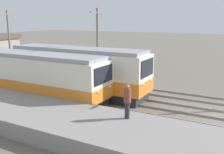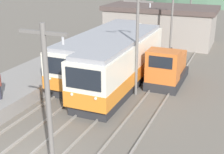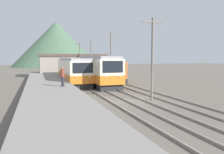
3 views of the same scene
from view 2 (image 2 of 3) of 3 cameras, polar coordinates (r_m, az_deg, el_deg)
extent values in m
cube|color=#28282B|center=(26.83, -1.93, 1.64)|extent=(2.58, 12.63, 0.70)
cube|color=silver|center=(26.36, -1.97, 5.00)|extent=(2.80, 13.16, 2.55)
cube|color=orange|center=(26.58, -1.95, 3.30)|extent=(2.84, 13.20, 0.92)
cube|color=black|center=(20.65, -9.69, 1.93)|extent=(2.24, 0.06, 1.12)
sphere|color=silver|center=(21.37, -11.31, -0.31)|extent=(0.18, 0.18, 0.18)
sphere|color=silver|center=(20.58, -7.74, -0.89)|extent=(0.18, 0.18, 0.18)
cube|color=#939399|center=(26.03, -2.01, 8.01)|extent=(2.46, 12.63, 0.28)
cube|color=#28282B|center=(23.70, 1.79, -0.88)|extent=(2.58, 11.68, 0.70)
cube|color=silver|center=(23.14, 1.83, 3.16)|extent=(2.80, 12.17, 2.79)
cube|color=orange|center=(23.41, 1.81, 1.07)|extent=(2.84, 12.21, 1.00)
cube|color=black|center=(17.69, -5.33, -0.40)|extent=(2.24, 0.06, 1.23)
sphere|color=silver|center=(18.42, -7.36, -3.18)|extent=(0.18, 0.18, 0.18)
sphere|color=silver|center=(17.75, -3.03, -3.96)|extent=(0.18, 0.18, 0.18)
cube|color=#939399|center=(22.74, 1.87, 6.86)|extent=(2.46, 11.68, 0.28)
cube|color=#28282B|center=(24.88, 10.09, -0.16)|extent=(2.40, 5.07, 0.70)
cube|color=#D16628|center=(22.81, 9.31, 2.01)|extent=(2.28, 1.62, 2.30)
cube|color=black|center=(21.88, 8.85, 2.65)|extent=(1.68, 0.04, 0.83)
cube|color=#D16628|center=(25.30, 10.66, 2.66)|extent=(1.92, 3.35, 1.40)
cylinder|color=black|center=(25.04, 10.80, 4.73)|extent=(0.16, 0.16, 0.50)
cylinder|color=slate|center=(12.30, -11.45, -6.25)|extent=(0.20, 0.20, 6.87)
cube|color=slate|center=(11.30, -12.52, 7.93)|extent=(2.00, 0.12, 0.12)
cylinder|color=#B2B2B7|center=(10.91, -8.97, 6.66)|extent=(0.10, 0.10, 0.30)
cylinder|color=slate|center=(21.29, 4.57, 5.36)|extent=(0.20, 0.20, 6.87)
cube|color=slate|center=(20.73, 4.81, 13.63)|extent=(2.00, 0.12, 0.12)
cylinder|color=#B2B2B7|center=(20.52, 6.97, 12.93)|extent=(0.10, 0.10, 0.30)
cylinder|color=slate|center=(31.29, 10.85, 9.78)|extent=(0.20, 0.20, 6.87)
cylinder|color=slate|center=(41.57, 14.12, 12.00)|extent=(0.20, 0.20, 6.87)
cube|color=gray|center=(37.31, 8.74, 9.10)|extent=(12.00, 6.00, 3.79)
cube|color=#51423D|center=(36.97, 8.92, 12.36)|extent=(12.60, 6.30, 0.50)
camera|label=1|loc=(26.42, -49.27, 7.05)|focal=42.00mm
camera|label=3|loc=(17.89, -85.42, -16.30)|focal=35.00mm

